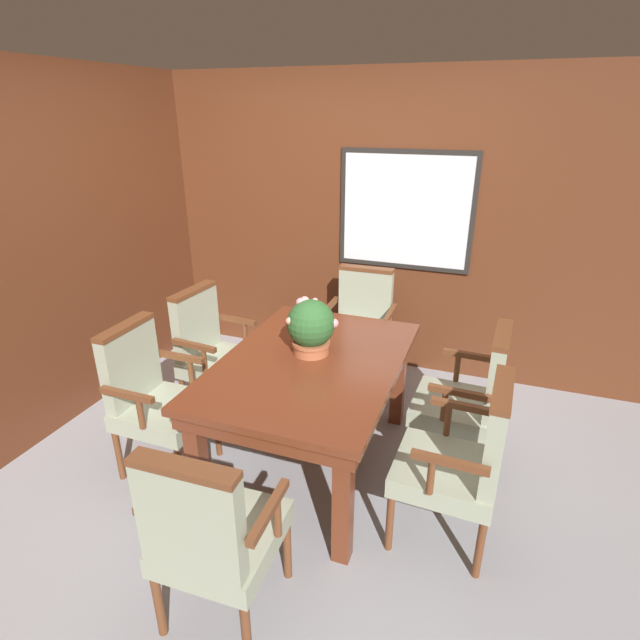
# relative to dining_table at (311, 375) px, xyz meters

# --- Properties ---
(ground_plane) EXTENTS (14.00, 14.00, 0.00)m
(ground_plane) POSITION_rel_dining_table_xyz_m (-0.15, -0.20, -0.66)
(ground_plane) COLOR #93969E
(wall_back) EXTENTS (7.20, 0.08, 2.45)m
(wall_back) POSITION_rel_dining_table_xyz_m (-0.14, 1.58, 0.57)
(wall_back) COLOR #5B2D19
(wall_back) RESTS_ON ground_plane
(wall_left) EXTENTS (0.06, 7.20, 2.45)m
(wall_left) POSITION_rel_dining_table_xyz_m (-1.89, -0.20, 0.57)
(wall_left) COLOR #5B2D19
(wall_left) RESTS_ON ground_plane
(dining_table) EXTENTS (1.04, 1.51, 0.76)m
(dining_table) POSITION_rel_dining_table_xyz_m (0.00, 0.00, 0.00)
(dining_table) COLOR maroon
(dining_table) RESTS_ON ground_plane
(chair_head_near) EXTENTS (0.54, 0.53, 0.97)m
(chair_head_near) POSITION_rel_dining_table_xyz_m (0.00, -1.16, -0.13)
(chair_head_near) COLOR brown
(chair_head_near) RESTS_ON ground_plane
(chair_right_far) EXTENTS (0.53, 0.55, 0.97)m
(chair_right_far) POSITION_rel_dining_table_xyz_m (0.92, 0.32, -0.13)
(chair_right_far) COLOR brown
(chair_right_far) RESTS_ON ground_plane
(chair_left_far) EXTENTS (0.55, 0.56, 0.97)m
(chair_left_far) POSITION_rel_dining_table_xyz_m (-0.90, 0.33, -0.13)
(chair_left_far) COLOR brown
(chair_left_far) RESTS_ON ground_plane
(chair_right_near) EXTENTS (0.53, 0.54, 0.97)m
(chair_right_near) POSITION_rel_dining_table_xyz_m (0.94, -0.32, -0.13)
(chair_right_near) COLOR brown
(chair_right_near) RESTS_ON ground_plane
(chair_head_far) EXTENTS (0.54, 0.52, 0.97)m
(chair_head_far) POSITION_rel_dining_table_xyz_m (-0.01, 1.14, -0.13)
(chair_head_far) COLOR brown
(chair_head_far) RESTS_ON ground_plane
(chair_left_near) EXTENTS (0.51, 0.53, 0.97)m
(chair_left_near) POSITION_rel_dining_table_xyz_m (-0.92, -0.35, -0.13)
(chair_left_near) COLOR brown
(chair_left_near) RESTS_ON ground_plane
(potted_plant) EXTENTS (0.31, 0.29, 0.35)m
(potted_plant) POSITION_rel_dining_table_xyz_m (-0.04, 0.09, 0.28)
(potted_plant) COLOR #B2603D
(potted_plant) RESTS_ON dining_table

